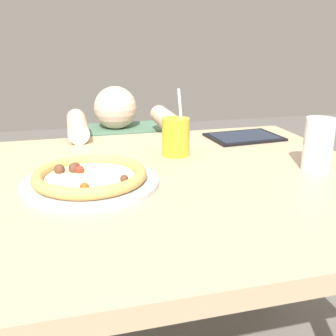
{
  "coord_description": "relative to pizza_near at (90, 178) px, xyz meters",
  "views": [
    {
      "loc": [
        -0.18,
        -0.89,
        1.09
      ],
      "look_at": [
        0.05,
        -0.02,
        0.78
      ],
      "focal_mm": 41.88,
      "sensor_mm": 36.0,
      "label": 1
    }
  ],
  "objects": [
    {
      "name": "pizza_near",
      "position": [
        0.0,
        0.0,
        0.0
      ],
      "size": [
        0.32,
        0.32,
        0.04
      ],
      "color": "#B7B7BC",
      "rests_on": "dining_table"
    },
    {
      "name": "tablet",
      "position": [
        0.55,
        0.32,
        -0.01
      ],
      "size": [
        0.25,
        0.19,
        0.01
      ],
      "color": "black",
      "rests_on": "dining_table"
    },
    {
      "name": "drink_cup_colored",
      "position": [
        0.26,
        0.19,
        0.04
      ],
      "size": [
        0.08,
        0.08,
        0.19
      ],
      "color": "gold",
      "rests_on": "dining_table"
    },
    {
      "name": "diner_seated",
      "position": [
        0.15,
        0.73,
        -0.36
      ],
      "size": [
        0.4,
        0.52,
        0.89
      ],
      "color": "#333847",
      "rests_on": "ground"
    },
    {
      "name": "dining_table",
      "position": [
        0.14,
        0.01,
        -0.13
      ],
      "size": [
        1.22,
        0.94,
        0.75
      ],
      "color": "tan",
      "rests_on": "ground"
    },
    {
      "name": "water_cup_clear",
      "position": [
        0.58,
        -0.04,
        0.05
      ],
      "size": [
        0.07,
        0.07,
        0.14
      ],
      "color": "silver",
      "rests_on": "dining_table"
    }
  ]
}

